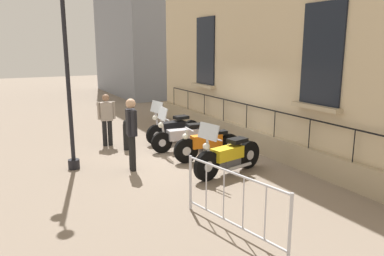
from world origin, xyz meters
TOP-DOWN VIEW (x-y plane):
  - ground_plane at (0.00, 0.00)m, footprint 60.00×60.00m
  - building_facade at (-2.33, 0.00)m, footprint 0.82×12.00m
  - motorcycle_black at (-0.29, -1.64)m, footprint 1.94×0.75m
  - motorcycle_silver at (-0.18, -0.63)m, footprint 2.07×0.72m
  - motorcycle_orange at (-0.29, 0.53)m, footprint 1.94×0.56m
  - motorcycle_yellow at (-0.14, 1.74)m, footprint 2.08×0.77m
  - lamppost at (3.03, -0.41)m, footprint 0.28×0.98m
  - crowd_barrier at (1.35, 4.16)m, footprint 0.46×2.27m
  - bollard at (1.30, -1.47)m, footprint 0.21×0.21m
  - pedestrian_standing at (1.67, -2.20)m, footprint 0.52×0.28m
  - pedestrian_walking at (1.76, 0.36)m, footprint 0.27×0.52m

SIDE VIEW (x-z plane):
  - ground_plane at x=0.00m, z-range 0.00..0.00m
  - motorcycle_orange at x=-0.29m, z-range -0.03..0.88m
  - motorcycle_silver at x=-0.18m, z-range -0.24..1.09m
  - motorcycle_black at x=-0.29m, z-range -0.24..1.12m
  - motorcycle_yellow at x=-0.14m, z-range -0.22..1.11m
  - bollard at x=1.30m, z-range 0.00..0.90m
  - crowd_barrier at x=1.35m, z-range 0.04..1.09m
  - pedestrian_standing at x=1.67m, z-range 0.10..1.69m
  - pedestrian_walking at x=1.76m, z-range 0.13..1.91m
  - lamppost at x=3.03m, z-range 0.52..5.48m
  - building_facade at x=-2.33m, z-range -0.10..8.04m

